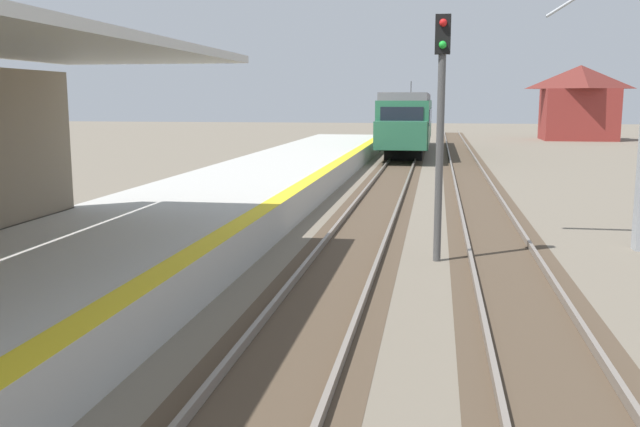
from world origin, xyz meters
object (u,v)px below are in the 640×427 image
rail_signal_post (441,113)px  approaching_train (408,119)px  catenary_pylon_far_side (639,94)px  distant_trackside_house (579,101)px

rail_signal_post → approaching_train: bearing=93.5°
catenary_pylon_far_side → rail_signal_post: bearing=-156.7°
catenary_pylon_far_side → distant_trackside_house: catenary_pylon_far_side is taller
catenary_pylon_far_side → distant_trackside_house: 47.54m
rail_signal_post → distant_trackside_house: size_ratio=0.79×
rail_signal_post → distant_trackside_house: distant_trackside_house is taller
rail_signal_post → catenary_pylon_far_side: 4.83m
approaching_train → rail_signal_post: rail_signal_post is taller
approaching_train → rail_signal_post: (1.95, -31.83, 1.02)m
catenary_pylon_far_side → distant_trackside_house: (7.59, 46.93, -0.27)m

